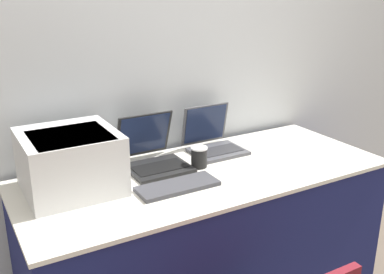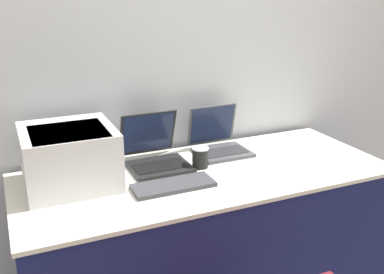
{
  "view_description": "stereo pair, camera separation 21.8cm",
  "coord_description": "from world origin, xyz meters",
  "px_view_note": "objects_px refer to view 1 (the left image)",
  "views": [
    {
      "loc": [
        -1.09,
        -1.39,
        1.68
      ],
      "look_at": [
        -0.06,
        0.41,
        0.98
      ],
      "focal_mm": 42.0,
      "sensor_mm": 36.0,
      "label": 1
    },
    {
      "loc": [
        -0.89,
        -1.49,
        1.68
      ],
      "look_at": [
        -0.06,
        0.41,
        0.98
      ],
      "focal_mm": 42.0,
      "sensor_mm": 36.0,
      "label": 2
    }
  ],
  "objects_px": {
    "laptop_left": "(153,155)",
    "external_keyboard": "(178,186)",
    "printer": "(70,159)",
    "laptop_right": "(213,141)",
    "coffee_cup": "(199,157)"
  },
  "relations": [
    {
      "from": "laptop_left",
      "to": "printer",
      "type": "bearing_deg",
      "value": -170.43
    },
    {
      "from": "laptop_right",
      "to": "coffee_cup",
      "type": "relative_size",
      "value": 2.67
    },
    {
      "from": "printer",
      "to": "laptop_left",
      "type": "height_order",
      "value": "printer"
    },
    {
      "from": "external_keyboard",
      "to": "laptop_left",
      "type": "bearing_deg",
      "value": 86.54
    },
    {
      "from": "laptop_right",
      "to": "laptop_left",
      "type": "bearing_deg",
      "value": -174.31
    },
    {
      "from": "laptop_left",
      "to": "external_keyboard",
      "type": "height_order",
      "value": "laptop_left"
    },
    {
      "from": "printer",
      "to": "laptop_left",
      "type": "xyz_separation_m",
      "value": [
        0.44,
        0.07,
        -0.09
      ]
    },
    {
      "from": "printer",
      "to": "laptop_right",
      "type": "relative_size",
      "value": 1.44
    },
    {
      "from": "laptop_right",
      "to": "external_keyboard",
      "type": "relative_size",
      "value": 0.75
    },
    {
      "from": "laptop_right",
      "to": "external_keyboard",
      "type": "distance_m",
      "value": 0.53
    },
    {
      "from": "printer",
      "to": "coffee_cup",
      "type": "relative_size",
      "value": 3.86
    },
    {
      "from": "laptop_left",
      "to": "external_keyboard",
      "type": "relative_size",
      "value": 0.92
    },
    {
      "from": "laptop_left",
      "to": "external_keyboard",
      "type": "distance_m",
      "value": 0.3
    },
    {
      "from": "laptop_right",
      "to": "external_keyboard",
      "type": "bearing_deg",
      "value": -140.17
    },
    {
      "from": "printer",
      "to": "external_keyboard",
      "type": "xyz_separation_m",
      "value": [
        0.42,
        -0.23,
        -0.14
      ]
    }
  ]
}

